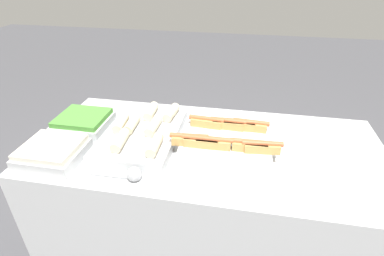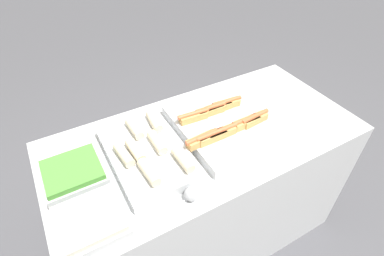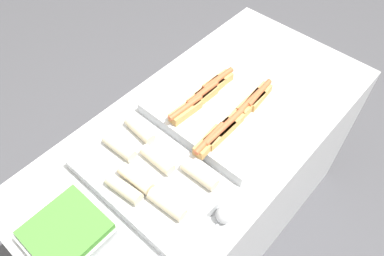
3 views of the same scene
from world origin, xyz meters
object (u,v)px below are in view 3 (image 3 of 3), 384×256
(tray_side_back, at_px, (67,233))
(serving_spoon_near, at_px, (223,217))
(tray_wraps, at_px, (148,175))
(tray_hotdogs, at_px, (219,113))

(tray_side_back, xyz_separation_m, serving_spoon_near, (0.37, -0.32, -0.01))
(serving_spoon_near, bearing_deg, tray_wraps, 100.36)
(tray_wraps, distance_m, serving_spoon_near, 0.29)
(tray_hotdogs, distance_m, serving_spoon_near, 0.44)
(tray_wraps, relative_size, serving_spoon_near, 2.40)
(tray_side_back, height_order, serving_spoon_near, tray_side_back)
(tray_wraps, xyz_separation_m, serving_spoon_near, (0.05, -0.29, -0.01))
(serving_spoon_near, bearing_deg, tray_hotdogs, 41.18)
(tray_hotdogs, height_order, tray_side_back, tray_hotdogs)
(tray_hotdogs, distance_m, tray_wraps, 0.38)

